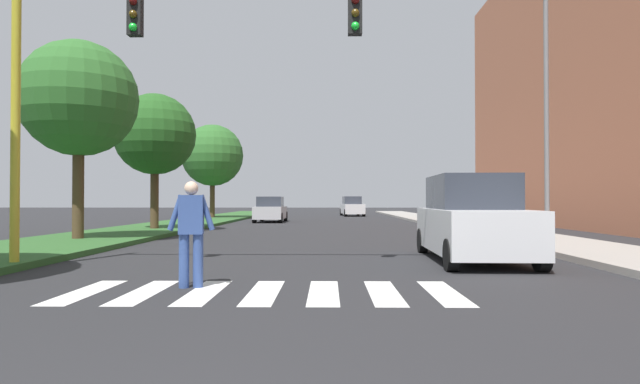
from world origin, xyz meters
name	(u,v)px	position (x,y,z in m)	size (l,w,h in m)	color
ground_plane	(312,224)	(0.00, 30.00, 0.00)	(140.00, 140.00, 0.00)	#262628
crosswalk	(264,292)	(0.00, 6.56, 0.00)	(5.85, 2.20, 0.01)	silver
median_strip	(183,224)	(-7.10, 28.00, 0.07)	(4.12, 64.00, 0.15)	#2D5B28
tree_mid	(79,99)	(-7.18, 15.72, 4.69)	(3.77, 3.77, 6.45)	#4C3823
tree_far	(155,135)	(-6.72, 21.92, 4.30)	(3.59, 3.59, 5.96)	#4C3823
tree_distant	(212,155)	(-7.48, 37.04, 4.66)	(4.47, 4.47, 6.76)	#4C3823
sidewalk_right	(454,224)	(7.91, 28.00, 0.07)	(3.00, 64.00, 0.15)	#9E9991
traffic_light_gantry	(131,54)	(-2.99, 9.14, 4.33)	(8.14, 0.30, 6.00)	gold
street_lamp_right	(543,92)	(7.32, 14.29, 4.59)	(1.02, 0.24, 7.50)	slate
pedestrian_performer	(191,229)	(-1.21, 6.98, 0.93)	(0.75, 0.29, 1.69)	#334C8C
suv_crossing	(472,220)	(4.29, 10.87, 0.93)	(2.08, 4.65, 1.97)	silver
sedan_midblock	(271,210)	(-2.72, 32.49, 0.76)	(1.86, 4.30, 1.62)	#B7B7BC
sedan_distant	(352,207)	(3.07, 45.68, 0.80)	(2.10, 4.71, 1.74)	silver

